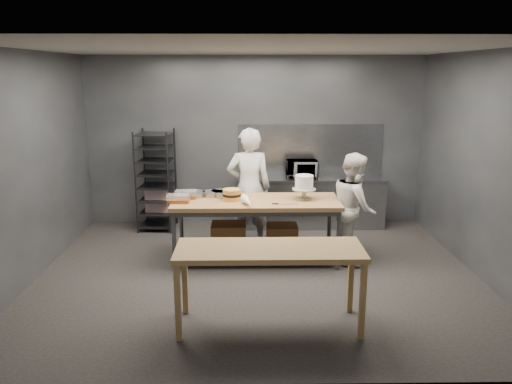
% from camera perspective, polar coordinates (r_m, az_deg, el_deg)
% --- Properties ---
extents(ground, '(6.00, 6.00, 0.00)m').
position_cam_1_polar(ground, '(6.98, 0.19, -9.33)').
color(ground, black).
rests_on(ground, ground).
extents(back_wall, '(6.00, 0.04, 3.00)m').
position_cam_1_polar(back_wall, '(9.01, -0.13, 5.85)').
color(back_wall, '#4C4F54').
rests_on(back_wall, ground).
extents(work_table, '(2.40, 0.90, 0.92)m').
position_cam_1_polar(work_table, '(7.29, -0.21, -3.53)').
color(work_table, olive).
rests_on(work_table, ground).
extents(near_counter, '(2.00, 0.70, 0.90)m').
position_cam_1_polar(near_counter, '(5.36, 1.54, -7.26)').
color(near_counter, brown).
rests_on(near_counter, ground).
extents(back_counter, '(2.60, 0.60, 0.90)m').
position_cam_1_polar(back_counter, '(8.97, 6.30, -1.10)').
color(back_counter, slate).
rests_on(back_counter, ground).
extents(splashback_panel, '(2.60, 0.02, 0.90)m').
position_cam_1_polar(splashback_panel, '(9.08, 6.22, 4.88)').
color(splashback_panel, slate).
rests_on(splashback_panel, back_counter).
extents(speed_rack, '(0.64, 0.69, 1.75)m').
position_cam_1_polar(speed_rack, '(8.87, -11.33, 1.23)').
color(speed_rack, black).
rests_on(speed_rack, ground).
extents(chef_behind, '(0.71, 0.49, 1.89)m').
position_cam_1_polar(chef_behind, '(7.81, -0.81, 0.48)').
color(chef_behind, silver).
rests_on(chef_behind, ground).
extents(chef_right, '(0.63, 0.79, 1.60)m').
position_cam_1_polar(chef_right, '(7.38, 11.13, -1.73)').
color(chef_right, white).
rests_on(chef_right, ground).
extents(microwave, '(0.54, 0.37, 0.30)m').
position_cam_1_polar(microwave, '(8.82, 5.26, 2.66)').
color(microwave, black).
rests_on(microwave, back_counter).
extents(frosted_cake_stand, '(0.34, 0.34, 0.35)m').
position_cam_1_polar(frosted_cake_stand, '(7.19, 5.52, 0.91)').
color(frosted_cake_stand, '#A69D85').
rests_on(frosted_cake_stand, work_table).
extents(layer_cake, '(0.26, 0.26, 0.16)m').
position_cam_1_polar(layer_cake, '(7.16, -2.77, -0.30)').
color(layer_cake, gold).
rests_on(layer_cake, work_table).
extents(cake_pans, '(0.74, 0.38, 0.07)m').
position_cam_1_polar(cake_pans, '(7.41, -5.04, -0.19)').
color(cake_pans, gray).
rests_on(cake_pans, work_table).
extents(piping_bag, '(0.20, 0.40, 0.12)m').
position_cam_1_polar(piping_bag, '(6.84, -0.98, -1.13)').
color(piping_bag, white).
rests_on(piping_bag, work_table).
extents(offset_spatula, '(0.36, 0.02, 0.02)m').
position_cam_1_polar(offset_spatula, '(6.95, 2.95, -1.37)').
color(offset_spatula, slate).
rests_on(offset_spatula, work_table).
extents(pastry_clamshells, '(0.39, 0.45, 0.11)m').
position_cam_1_polar(pastry_clamshells, '(7.23, -8.43, -0.50)').
color(pastry_clamshells, '#984C1E').
rests_on(pastry_clamshells, work_table).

